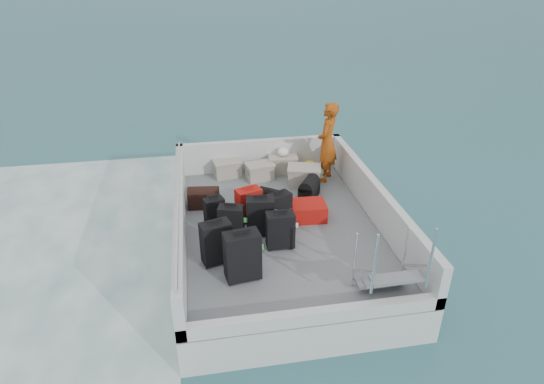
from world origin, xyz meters
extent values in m
plane|color=#194F57|center=(0.00, 0.00, 0.00)|extent=(160.00, 160.00, 0.00)
plane|color=white|center=(-4.80, 0.00, 0.00)|extent=(10.00, 10.00, 0.00)
cube|color=silver|center=(0.00, 0.00, 0.30)|extent=(3.60, 5.00, 0.60)
cube|color=slate|center=(0.00, 0.00, 0.61)|extent=(3.30, 4.70, 0.02)
cube|color=silver|center=(-1.73, 0.00, 0.97)|extent=(0.14, 5.00, 0.70)
cube|color=silver|center=(1.73, 0.00, 0.97)|extent=(0.14, 5.00, 0.70)
cube|color=silver|center=(0.00, 2.43, 0.97)|extent=(3.60, 0.14, 0.70)
cube|color=silver|center=(0.00, -2.43, 0.72)|extent=(3.60, 0.14, 0.20)
cylinder|color=silver|center=(-1.73, 0.00, 1.37)|extent=(0.04, 4.80, 0.04)
cube|color=black|center=(-1.18, -0.89, 0.97)|extent=(0.51, 0.38, 0.71)
cube|color=black|center=(-0.89, -0.26, 0.93)|extent=(0.46, 0.34, 0.61)
cube|color=black|center=(-1.14, 0.27, 0.87)|extent=(0.39, 0.30, 0.50)
cube|color=black|center=(-0.83, -1.35, 1.01)|extent=(0.55, 0.37, 0.78)
cube|color=black|center=(-0.39, -0.20, 0.96)|extent=(0.50, 0.33, 0.69)
cube|color=#B1180D|center=(-0.52, 0.31, 0.93)|extent=(0.50, 0.39, 0.61)
cube|color=black|center=(-0.13, -0.64, 0.93)|extent=(0.46, 0.27, 0.63)
cube|color=black|center=(-0.01, 0.09, 0.91)|extent=(0.48, 0.39, 0.59)
cube|color=#B1180D|center=(0.47, 0.18, 0.77)|extent=(0.80, 0.55, 0.31)
cube|color=#AFA799|center=(-0.75, 2.20, 0.79)|extent=(0.60, 0.46, 0.33)
cube|color=#AFA799|center=(-0.08, 1.94, 0.78)|extent=(0.60, 0.47, 0.33)
cube|color=#AFA799|center=(0.47, 2.20, 0.80)|extent=(0.64, 0.47, 0.36)
cube|color=#AFA799|center=(0.78, 1.49, 0.81)|extent=(0.73, 0.59, 0.39)
ellipsoid|color=gold|center=(1.07, 2.20, 0.73)|extent=(0.28, 0.26, 0.22)
ellipsoid|color=white|center=(0.47, 2.20, 1.07)|extent=(0.24, 0.24, 0.18)
imported|color=#DC5E14|center=(1.30, 1.70, 1.46)|extent=(0.66, 0.74, 1.68)
camera|label=1|loc=(-1.33, -6.76, 4.92)|focal=30.00mm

